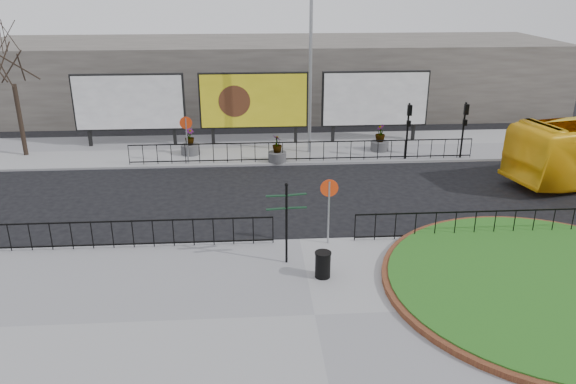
{
  "coord_description": "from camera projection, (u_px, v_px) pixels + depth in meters",
  "views": [
    {
      "loc": [
        -1.71,
        -18.73,
        9.26
      ],
      "look_at": [
        -0.38,
        0.75,
        1.72
      ],
      "focal_mm": 35.0,
      "sensor_mm": 36.0,
      "label": 1
    }
  ],
  "objects": [
    {
      "name": "planter_a",
      "position": [
        190.0,
        146.0,
        30.58
      ],
      "size": [
        1.02,
        1.02,
        1.44
      ],
      "color": "#4C4C4F",
      "rests_on": "pavement_far"
    },
    {
      "name": "grass_lawn",
      "position": [
        549.0,
        285.0,
        17.55
      ],
      "size": [
        10.0,
        10.0,
        0.22
      ],
      "primitive_type": "cylinder",
      "color": "#1F5516",
      "rests_on": "pavement_near"
    },
    {
      "name": "billboard_mid",
      "position": [
        254.0,
        101.0,
        31.92
      ],
      "size": [
        6.2,
        0.31,
        4.1
      ],
      "color": "black",
      "rests_on": "pavement_far"
    },
    {
      "name": "tree_left",
      "position": [
        15.0,
        91.0,
        29.38
      ],
      "size": [
        2.0,
        2.0,
        7.0
      ],
      "primitive_type": null,
      "color": "#2D2119",
      "rests_on": "pavement_far"
    },
    {
      "name": "litter_bin",
      "position": [
        323.0,
        264.0,
        18.07
      ],
      "size": [
        0.54,
        0.54,
        0.89
      ],
      "color": "black",
      "rests_on": "pavement_near"
    },
    {
      "name": "signal_pole_a",
      "position": [
        408.0,
        123.0,
        29.22
      ],
      "size": [
        0.22,
        0.26,
        3.0
      ],
      "color": "black",
      "rests_on": "pavement_far"
    },
    {
      "name": "lamp_post",
      "position": [
        311.0,
        66.0,
        29.47
      ],
      "size": [
        0.74,
        0.18,
        9.23
      ],
      "color": "gray",
      "rests_on": "pavement_far"
    },
    {
      "name": "ground",
      "position": [
        300.0,
        242.0,
        20.88
      ],
      "size": [
        90.0,
        90.0,
        0.0
      ],
      "primitive_type": "plane",
      "color": "black",
      "rests_on": "ground"
    },
    {
      "name": "railing_near_left",
      "position": [
        133.0,
        234.0,
        19.98
      ],
      "size": [
        10.0,
        0.1,
        1.1
      ],
      "primitive_type": null,
      "color": "black",
      "rests_on": "pavement_near"
    },
    {
      "name": "speed_sign_far",
      "position": [
        186.0,
        130.0,
        28.62
      ],
      "size": [
        0.64,
        0.07,
        2.47
      ],
      "color": "gray",
      "rests_on": "pavement_far"
    },
    {
      "name": "railing_near_right",
      "position": [
        475.0,
        224.0,
        20.77
      ],
      "size": [
        9.0,
        0.1,
        1.1
      ],
      "primitive_type": null,
      "color": "black",
      "rests_on": "pavement_near"
    },
    {
      "name": "pavement_far",
      "position": [
        281.0,
        148.0,
        32.02
      ],
      "size": [
        44.0,
        6.0,
        0.12
      ],
      "primitive_type": "cube",
      "color": "gray",
      "rests_on": "ground"
    },
    {
      "name": "building_backdrop",
      "position": [
        273.0,
        76.0,
        40.45
      ],
      "size": [
        40.0,
        10.0,
        5.0
      ],
      "primitive_type": "cube",
      "color": "slate",
      "rests_on": "ground"
    },
    {
      "name": "signal_pole_b",
      "position": [
        465.0,
        122.0,
        29.41
      ],
      "size": [
        0.22,
        0.26,
        3.0
      ],
      "color": "black",
      "rests_on": "pavement_far"
    },
    {
      "name": "railing_far",
      "position": [
        303.0,
        151.0,
        29.35
      ],
      "size": [
        18.0,
        0.1,
        1.1
      ],
      "primitive_type": null,
      "color": "black",
      "rests_on": "pavement_far"
    },
    {
      "name": "pavement_near",
      "position": [
        315.0,
        317.0,
        16.2
      ],
      "size": [
        30.0,
        10.0,
        0.12
      ],
      "primitive_type": "cube",
      "color": "gray",
      "rests_on": "ground"
    },
    {
      "name": "speed_sign_near",
      "position": [
        329.0,
        197.0,
        19.88
      ],
      "size": [
        0.64,
        0.07,
        2.47
      ],
      "color": "gray",
      "rests_on": "pavement_near"
    },
    {
      "name": "brick_edge",
      "position": [
        549.0,
        285.0,
        17.56
      ],
      "size": [
        10.4,
        10.4,
        0.18
      ],
      "primitive_type": "cylinder",
      "color": "brown",
      "rests_on": "pavement_near"
    },
    {
      "name": "planter_b",
      "position": [
        277.0,
        152.0,
        29.38
      ],
      "size": [
        0.95,
        0.95,
        1.42
      ],
      "color": "#4C4C4F",
      "rests_on": "pavement_far"
    },
    {
      "name": "billboard_left",
      "position": [
        129.0,
        103.0,
        31.47
      ],
      "size": [
        6.2,
        0.31,
        4.1
      ],
      "color": "black",
      "rests_on": "pavement_far"
    },
    {
      "name": "fingerpost_sign",
      "position": [
        286.0,
        215.0,
        18.53
      ],
      "size": [
        1.35,
        0.33,
        2.89
      ],
      "rotation": [
        0.0,
        0.0,
        0.03
      ],
      "color": "black",
      "rests_on": "pavement_near"
    },
    {
      "name": "planter_c",
      "position": [
        380.0,
        141.0,
        31.23
      ],
      "size": [
        0.99,
        0.99,
        1.48
      ],
      "color": "#4C4C4F",
      "rests_on": "pavement_far"
    },
    {
      "name": "billboard_right",
      "position": [
        375.0,
        99.0,
        32.36
      ],
      "size": [
        6.2,
        0.31,
        4.1
      ],
      "color": "black",
      "rests_on": "pavement_far"
    }
  ]
}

